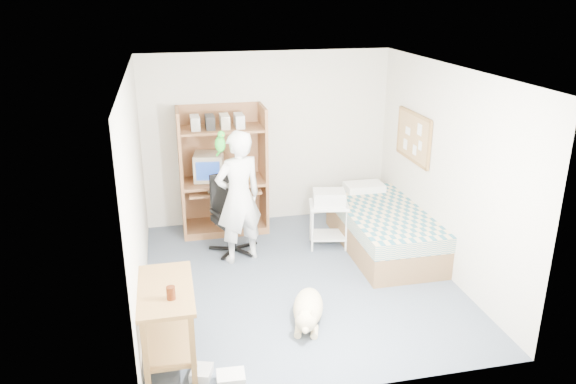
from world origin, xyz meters
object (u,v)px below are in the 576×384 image
object	(u,v)px
printer_cart	(328,218)
office_chair	(231,224)
side_desk	(167,312)
dog	(308,309)
computer_hutch	(223,175)
bed	(383,229)
person	(239,197)

from	to	relation	value
printer_cart	office_chair	bearing A→B (deg)	-175.46
side_desk	dog	bearing A→B (deg)	11.53
computer_hutch	office_chair	bearing A→B (deg)	-88.73
side_desk	printer_cart	size ratio (longest dim) A/B	1.63
printer_cart	bed	bearing A→B (deg)	-7.45
person	printer_cart	distance (m)	1.31
computer_hutch	printer_cart	distance (m)	1.63
person	printer_cart	world-z (taller)	person
side_desk	printer_cart	distance (m)	2.98
computer_hutch	side_desk	distance (m)	3.08
computer_hutch	printer_cart	bearing A→B (deg)	-34.08
printer_cart	dog	bearing A→B (deg)	-101.21
bed	side_desk	world-z (taller)	side_desk
person	office_chair	bearing A→B (deg)	-97.13
office_chair	dog	size ratio (longest dim) A/B	1.09
computer_hutch	person	size ratio (longest dim) A/B	1.05
bed	person	xyz separation A→B (m)	(-1.91, 0.09, 0.57)
computer_hutch	bed	world-z (taller)	computer_hutch
computer_hutch	dog	size ratio (longest dim) A/B	1.90
office_chair	printer_cart	world-z (taller)	office_chair
person	dog	distance (m)	1.83
computer_hutch	side_desk	size ratio (longest dim) A/B	1.80
bed	side_desk	bearing A→B (deg)	-147.50
side_desk	person	distance (m)	2.15
side_desk	office_chair	world-z (taller)	office_chair
office_chair	side_desk	bearing A→B (deg)	-131.43
computer_hutch	printer_cart	xyz separation A→B (m)	(1.31, -0.88, -0.41)
bed	office_chair	world-z (taller)	office_chair
dog	printer_cart	xyz separation A→B (m)	(0.74, 1.76, 0.25)
dog	printer_cart	bearing A→B (deg)	85.27
office_chair	person	world-z (taller)	person
side_desk	office_chair	bearing A→B (deg)	68.59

